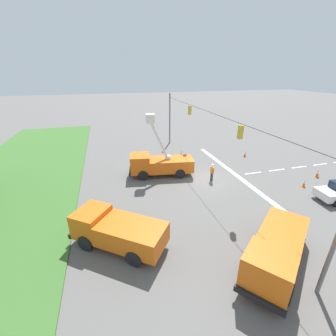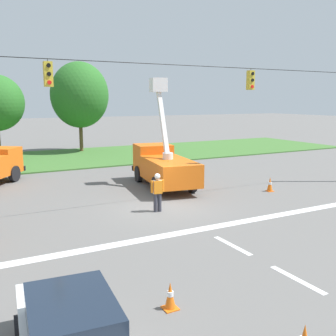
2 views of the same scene
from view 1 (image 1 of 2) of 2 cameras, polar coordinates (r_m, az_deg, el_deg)
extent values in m
plane|color=#605E5B|center=(22.83, 9.53, -2.84)|extent=(200.00, 200.00, 0.00)
cube|color=silver|center=(24.43, 16.98, -1.77)|extent=(17.60, 0.50, 0.01)
cube|color=silver|center=(25.52, 20.79, -1.21)|extent=(0.20, 2.00, 0.01)
cube|color=silver|center=(27.35, 25.90, -0.46)|extent=(0.20, 2.00, 0.01)
cube|color=silver|center=(29.37, 30.34, 0.20)|extent=(0.20, 2.00, 0.01)
cube|color=silver|center=(31.54, 34.18, 0.77)|extent=(0.20, 2.00, 0.01)
cylinder|color=slate|center=(33.33, 0.44, 12.35)|extent=(0.20, 0.20, 7.20)
cylinder|color=black|center=(20.82, 10.75, 13.69)|extent=(26.00, 0.03, 0.03)
cylinder|color=black|center=(16.65, 18.15, 10.43)|extent=(0.02, 0.02, 0.10)
cube|color=gold|center=(16.77, 17.92, 8.67)|extent=(0.32, 0.28, 0.96)
cylinder|color=black|center=(16.79, 18.52, 9.74)|extent=(0.16, 0.05, 0.16)
cylinder|color=black|center=(16.86, 18.38, 8.69)|extent=(0.16, 0.05, 0.16)
cylinder|color=red|center=(16.94, 18.25, 7.64)|extent=(0.16, 0.05, 0.16)
cylinder|color=black|center=(25.48, 5.58, 15.56)|extent=(0.02, 0.02, 0.10)
cube|color=gold|center=(25.55, 5.53, 14.39)|extent=(0.32, 0.28, 0.96)
cylinder|color=black|center=(25.56, 5.91, 15.10)|extent=(0.16, 0.05, 0.16)
cylinder|color=black|center=(25.61, 5.88, 14.39)|extent=(0.16, 0.05, 0.16)
cylinder|color=red|center=(25.66, 5.85, 13.69)|extent=(0.16, 0.05, 0.16)
cube|color=orange|center=(23.15, 0.77, 0.93)|extent=(2.90, 4.72, 1.25)
cube|color=orange|center=(22.88, -7.10, 1.19)|extent=(2.42, 2.21, 1.78)
cube|color=#1E2838|center=(22.79, -8.80, 1.83)|extent=(1.89, 0.40, 0.80)
cube|color=black|center=(23.21, -9.54, -0.63)|extent=(2.24, 0.51, 0.30)
cylinder|color=black|center=(22.29, -6.33, -1.89)|extent=(0.43, 1.03, 1.00)
cylinder|color=black|center=(24.17, -6.40, 0.17)|extent=(0.43, 1.03, 1.00)
cylinder|color=black|center=(22.58, 3.08, -1.44)|extent=(0.43, 1.03, 1.00)
cylinder|color=black|center=(24.44, 2.28, 0.57)|extent=(0.43, 1.03, 1.00)
cylinder|color=silver|center=(22.82, -0.01, 2.76)|extent=(0.60, 0.60, 0.36)
cube|color=white|center=(22.18, -2.19, 6.96)|extent=(0.54, 1.92, 4.00)
cube|color=white|center=(21.62, -4.55, 12.48)|extent=(1.01, 0.93, 0.80)
cube|color=orange|center=(13.92, -9.19, -16.28)|extent=(4.19, 4.52, 1.27)
cube|color=orange|center=(15.23, -18.69, -12.68)|extent=(2.76, 2.66, 1.60)
cube|color=#1E2838|center=(15.42, -20.57, -11.23)|extent=(1.60, 1.24, 0.72)
cube|color=black|center=(16.14, -21.02, -13.64)|extent=(1.90, 1.49, 0.30)
cylinder|color=black|center=(14.99, -20.17, -17.44)|extent=(0.83, 0.97, 1.00)
cylinder|color=black|center=(16.20, -15.34, -13.29)|extent=(0.83, 0.97, 1.00)
cylinder|color=black|center=(13.41, -8.57, -21.76)|extent=(0.83, 0.97, 1.00)
cylinder|color=black|center=(14.75, -4.45, -16.55)|extent=(0.83, 0.97, 1.00)
cube|color=orange|center=(15.04, 26.73, -15.76)|extent=(4.57, 4.94, 1.14)
cube|color=orange|center=(12.33, 24.00, -22.90)|extent=(2.89, 2.86, 1.85)
cube|color=#1E2838|center=(11.62, 23.43, -23.96)|extent=(1.55, 1.26, 0.83)
cube|color=black|center=(12.18, 22.02, -28.70)|extent=(1.85, 1.52, 0.30)
cylinder|color=black|center=(13.15, 28.37, -26.19)|extent=(0.84, 0.96, 1.00)
cylinder|color=black|center=(13.26, 18.90, -23.68)|extent=(0.84, 0.96, 1.00)
cylinder|color=black|center=(16.02, 30.64, -16.64)|extent=(0.84, 0.96, 1.00)
cylinder|color=black|center=(16.11, 23.25, -14.78)|extent=(0.84, 0.96, 1.00)
cylinder|color=black|center=(23.50, 34.08, -5.18)|extent=(0.26, 0.66, 0.64)
cylinder|color=#383842|center=(22.59, 10.93, -2.05)|extent=(0.18, 0.18, 0.85)
cylinder|color=#383842|center=(22.42, 11.11, -2.26)|extent=(0.18, 0.18, 0.85)
cube|color=orange|center=(22.21, 11.16, -0.47)|extent=(0.42, 0.27, 0.60)
cube|color=silver|center=(22.21, 11.16, -0.47)|extent=(0.42, 0.11, 0.62)
cylinder|color=orange|center=(22.43, 10.91, -0.12)|extent=(0.11, 0.11, 0.55)
cylinder|color=orange|center=(21.97, 11.43, -0.67)|extent=(0.11, 0.11, 0.55)
sphere|color=tan|center=(22.04, 11.25, 0.56)|extent=(0.22, 0.22, 0.22)
sphere|color=white|center=(22.02, 11.26, 0.70)|extent=(0.26, 0.26, 0.26)
cube|color=orange|center=(28.66, 3.37, 3.01)|extent=(0.36, 0.36, 0.03)
cone|color=orange|center=(28.52, 3.39, 3.77)|extent=(0.31, 0.31, 0.77)
cylinder|color=white|center=(28.51, 3.39, 3.84)|extent=(0.19, 0.19, 0.14)
cube|color=orange|center=(30.15, 18.88, 2.80)|extent=(0.36, 0.36, 0.03)
cone|color=orange|center=(30.03, 18.98, 3.49)|extent=(0.30, 0.30, 0.74)
cylinder|color=white|center=(30.02, 18.99, 3.56)|extent=(0.18, 0.18, 0.13)
cube|color=orange|center=(24.64, 31.14, -4.06)|extent=(0.36, 0.36, 0.03)
cone|color=orange|center=(24.50, 31.31, -3.33)|extent=(0.27, 0.27, 0.66)
cylinder|color=white|center=(24.49, 31.32, -3.26)|extent=(0.16, 0.16, 0.12)
cube|color=orange|center=(18.33, 27.10, -12.42)|extent=(0.36, 0.36, 0.03)
cone|color=orange|center=(18.13, 27.31, -11.47)|extent=(0.28, 0.28, 0.70)
cylinder|color=white|center=(18.11, 27.33, -11.37)|extent=(0.17, 0.17, 0.13)
cube|color=orange|center=(27.55, 33.58, -1.92)|extent=(0.36, 0.36, 0.03)
cone|color=orange|center=(27.40, 33.77, -1.14)|extent=(0.32, 0.32, 0.79)
cylinder|color=white|center=(27.39, 33.78, -1.07)|extent=(0.20, 0.20, 0.14)
camera|label=2|loc=(27.53, 51.07, 4.35)|focal=42.00mm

